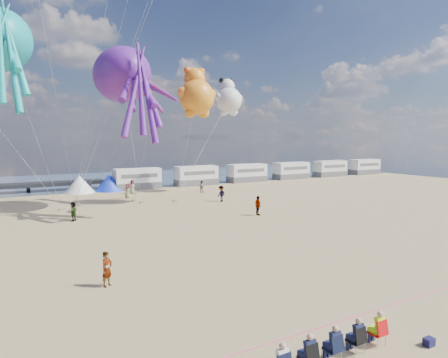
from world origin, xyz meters
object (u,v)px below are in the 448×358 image
motorhome_0 (137,179)px  beachgoer_0 (132,187)px  kite_panda (229,101)px  windsock_right (154,102)px  motorhome_4 (330,169)px  kite_octopus_purple (122,75)px  kite_octopus_teal (1,40)px  motorhome_1 (196,176)px  sandbag_c (175,201)px  beachgoer_1 (201,187)px  beachgoer_6 (127,191)px  tent_blue (109,182)px  motorhome_5 (364,167)px  sandbag_b (142,202)px  motorhome_3 (291,171)px  cooler_navy (429,342)px  windsock_mid (157,89)px  beachgoer_4 (73,211)px  kite_teddy_orange (197,97)px  tent_white (80,184)px  sandbag_a (62,209)px  sandbag_d (134,200)px  beachgoer_3 (258,206)px  spectator_row (332,343)px  standing_person (107,269)px  beachgoer_2 (221,194)px  sandbag_e (75,202)px  motorhome_2 (247,173)px

motorhome_0 → beachgoer_0: 4.95m
kite_panda → windsock_right: bearing=-163.1°
motorhome_4 → kite_octopus_purple: (-43.94, -14.58, 12.39)m
kite_octopus_teal → motorhome_1: bearing=34.1°
sandbag_c → kite_octopus_teal: size_ratio=0.04×
beachgoer_1 → beachgoer_6: (-10.07, 0.34, 0.05)m
tent_blue → beachgoer_1: (10.34, -8.16, -0.40)m
motorhome_5 → sandbag_b: motorhome_5 is taller
motorhome_3 → cooler_navy: (-32.85, -47.96, -1.35)m
sandbag_b → kite_panda: bearing=14.6°
cooler_navy → motorhome_5: bearing=42.8°
kite_octopus_purple → windsock_mid: bearing=23.5°
motorhome_1 → cooler_navy: size_ratio=17.37×
cooler_navy → kite_panda: size_ratio=0.06×
beachgoer_4 → kite_teddy_orange: size_ratio=0.26×
tent_white → sandbag_c: 15.76m
cooler_navy → sandbag_a: (-7.63, 35.22, -0.04)m
sandbag_c → sandbag_d: bearing=149.1°
beachgoer_6 → kite_panda: kite_panda is taller
tent_white → kite_teddy_orange: 21.45m
sandbag_a → kite_panda: (22.07, 3.72, 12.32)m
beachgoer_3 → beachgoer_6: size_ratio=1.10×
motorhome_5 → spectator_row: bearing=-139.8°
sandbag_a → kite_octopus_teal: bearing=-165.0°
kite_panda → windsock_mid: 12.43m
spectator_row → standing_person: 11.71m
beachgoer_6 → beachgoer_0: bearing=92.6°
beachgoer_0 → sandbag_d: bearing=-135.1°
sandbag_b → sandbag_d: size_ratio=1.00×
sandbag_b → kite_panda: 18.62m
kite_octopus_teal → sandbag_c: bearing=8.3°
beachgoer_4 → kite_panda: kite_panda is taller
sandbag_b → beachgoer_2: bearing=-22.4°
kite_panda → motorhome_4: bearing=12.4°
tent_white → beachgoer_3: size_ratio=2.13×
cooler_navy → sandbag_c: 34.98m
beachgoer_0 → windsock_mid: bearing=-117.0°
motorhome_1 → kite_octopus_purple: 24.59m
sandbag_c → sandbag_e: size_ratio=1.00×
beachgoer_4 → beachgoer_1: bearing=159.0°
motorhome_2 → motorhome_3: bearing=0.0°
motorhome_0 → beachgoer_2: (5.00, -16.00, -0.57)m
tent_white → spectator_row: bearing=-90.1°
motorhome_2 → sandbag_d: motorhome_2 is taller
standing_person → cooler_navy: bearing=-87.1°
motorhome_1 → beachgoer_6: motorhome_1 is taller
beachgoer_3 → sandbag_d: size_ratio=3.75×
motorhome_1 → standing_person: (-22.53, -36.33, -0.61)m
motorhome_0 → kite_octopus_teal: bearing=-140.0°
standing_person → beachgoer_0: (10.96, 31.88, 0.01)m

